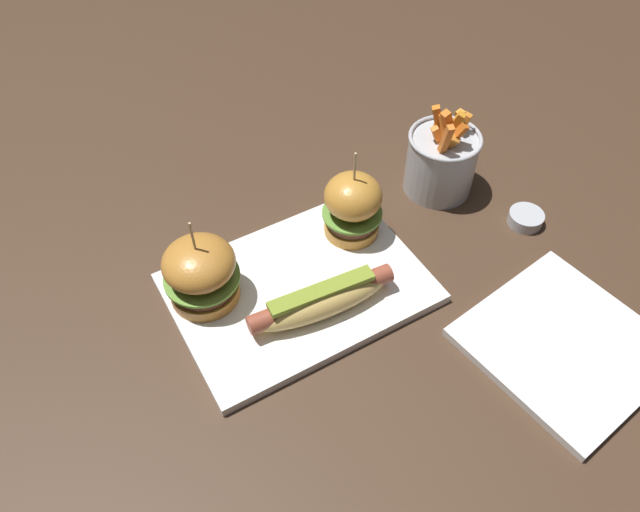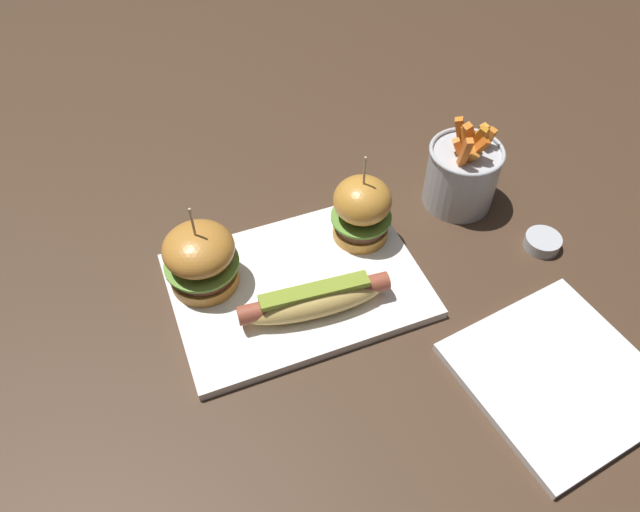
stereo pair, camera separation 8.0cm
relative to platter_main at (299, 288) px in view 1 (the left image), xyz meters
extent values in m
plane|color=#422D1E|center=(0.00, 0.00, -0.01)|extent=(3.00, 3.00, 0.00)
cube|color=white|center=(0.00, 0.00, 0.00)|extent=(0.33, 0.24, 0.01)
ellipsoid|color=#DAB45F|center=(0.01, -0.05, 0.03)|extent=(0.19, 0.06, 0.04)
cylinder|color=brown|center=(0.01, -0.05, 0.03)|extent=(0.20, 0.04, 0.02)
cube|color=olive|center=(0.01, -0.05, 0.05)|extent=(0.14, 0.03, 0.01)
cylinder|color=#BA792F|center=(-0.11, 0.05, 0.02)|extent=(0.09, 0.09, 0.02)
cylinder|color=#5A301E|center=(-0.11, 0.05, 0.03)|extent=(0.08, 0.08, 0.02)
cylinder|color=#6B9E3D|center=(-0.11, 0.05, 0.04)|extent=(0.10, 0.10, 0.00)
ellipsoid|color=#BA792F|center=(-0.11, 0.05, 0.07)|extent=(0.09, 0.09, 0.05)
cylinder|color=tan|center=(-0.11, 0.05, 0.11)|extent=(0.00, 0.00, 0.06)
cylinder|color=#C48432|center=(0.11, 0.05, 0.02)|extent=(0.08, 0.08, 0.02)
cylinder|color=#563122|center=(0.11, 0.05, 0.03)|extent=(0.07, 0.07, 0.02)
cylinder|color=#609338|center=(0.11, 0.05, 0.04)|extent=(0.09, 0.09, 0.00)
ellipsoid|color=#C48432|center=(0.11, 0.05, 0.08)|extent=(0.08, 0.08, 0.06)
cylinder|color=tan|center=(0.11, 0.05, 0.12)|extent=(0.00, 0.00, 0.06)
cylinder|color=#B7BABF|center=(0.29, 0.07, 0.04)|extent=(0.11, 0.11, 0.09)
torus|color=#B7BABF|center=(0.29, 0.07, 0.09)|extent=(0.11, 0.11, 0.01)
cube|color=orange|center=(0.32, 0.08, 0.09)|extent=(0.03, 0.01, 0.08)
cube|color=orange|center=(0.29, 0.07, 0.10)|extent=(0.03, 0.05, 0.09)
cube|color=orange|center=(0.28, 0.06, 0.09)|extent=(0.04, 0.04, 0.08)
cube|color=orange|center=(0.28, 0.07, 0.08)|extent=(0.03, 0.05, 0.06)
cube|color=orange|center=(0.28, 0.08, 0.09)|extent=(0.03, 0.03, 0.09)
cube|color=orange|center=(0.29, 0.07, 0.09)|extent=(0.02, 0.04, 0.08)
cube|color=orange|center=(0.28, 0.08, 0.08)|extent=(0.04, 0.02, 0.06)
cube|color=orange|center=(0.32, 0.08, 0.08)|extent=(0.03, 0.02, 0.07)
cube|color=orange|center=(0.29, 0.10, 0.08)|extent=(0.03, 0.01, 0.06)
cube|color=orange|center=(0.27, 0.05, 0.09)|extent=(0.02, 0.03, 0.09)
cube|color=#CA6716|center=(0.30, 0.07, 0.08)|extent=(0.02, 0.03, 0.06)
cube|color=orange|center=(0.30, 0.07, 0.10)|extent=(0.05, 0.01, 0.09)
cylinder|color=#B7BABF|center=(0.36, -0.06, 0.00)|extent=(0.05, 0.05, 0.02)
cylinder|color=tan|center=(0.36, -0.06, 0.01)|extent=(0.04, 0.04, 0.00)
cube|color=white|center=(0.25, -0.25, 0.00)|extent=(0.24, 0.24, 0.01)
camera|label=1|loc=(-0.23, -0.46, 0.65)|focal=34.39mm
camera|label=2|loc=(-0.16, -0.49, 0.65)|focal=34.39mm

